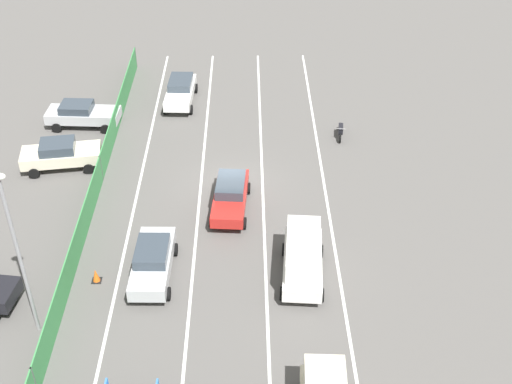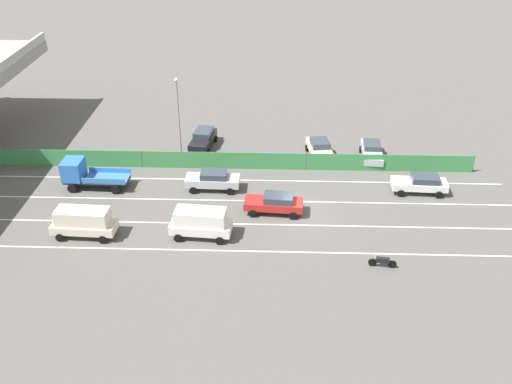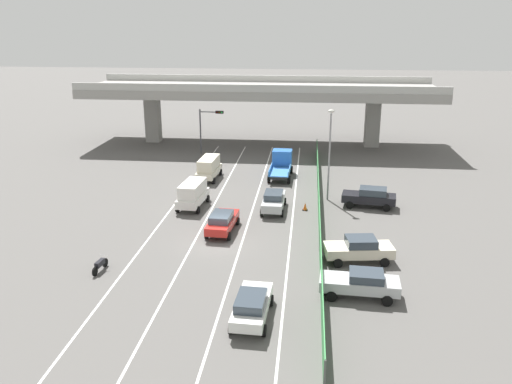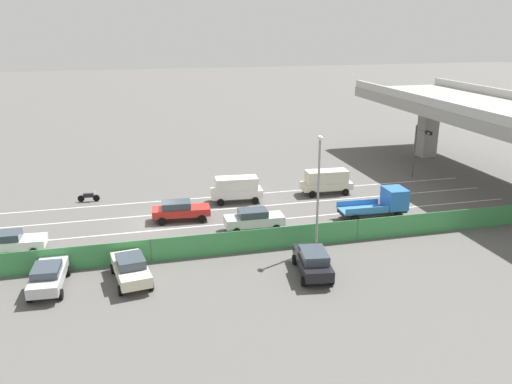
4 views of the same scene
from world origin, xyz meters
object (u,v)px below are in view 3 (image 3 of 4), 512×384
(car_van_white, at_px, (193,193))
(car_sedan_white, at_px, (252,305))
(car_van_cream, at_px, (209,167))
(flatbed_truck_blue, at_px, (281,163))
(motorcycle, at_px, (100,265))
(traffic_light, at_px, (208,123))
(street_lamp, at_px, (330,147))
(parked_wagon_silver, at_px, (361,283))
(parked_sedan_dark, at_px, (370,196))
(parked_sedan_cream, at_px, (359,249))
(car_sedan_red, at_px, (222,221))
(car_sedan_silver, at_px, (274,200))
(traffic_cone, at_px, (305,207))

(car_van_white, bearing_deg, car_sedan_white, -68.03)
(car_van_cream, relative_size, flatbed_truck_blue, 0.87)
(car_van_white, relative_size, motorcycle, 2.41)
(motorcycle, bearing_deg, traffic_light, 88.16)
(car_van_cream, relative_size, street_lamp, 0.58)
(motorcycle, relative_size, parked_wagon_silver, 0.41)
(car_van_cream, height_order, motorcycle, car_van_cream)
(car_van_cream, relative_size, motorcycle, 2.49)
(parked_sedan_dark, bearing_deg, flatbed_truck_blue, 131.87)
(flatbed_truck_blue, height_order, traffic_light, traffic_light)
(parked_sedan_dark, bearing_deg, parked_sedan_cream, -99.33)
(parked_sedan_dark, xyz_separation_m, street_lamp, (-3.63, 1.60, 3.98))
(car_sedan_red, xyz_separation_m, parked_sedan_cream, (10.10, -4.21, 0.02))
(street_lamp, bearing_deg, car_sedan_white, -102.52)
(parked_sedan_cream, bearing_deg, motorcycle, -169.07)
(parked_wagon_silver, relative_size, parked_sedan_cream, 0.99)
(car_sedan_silver, distance_m, traffic_cone, 2.81)
(parked_sedan_cream, height_order, street_lamp, street_lamp)
(car_van_cream, distance_m, parked_wagon_silver, 26.97)
(flatbed_truck_blue, xyz_separation_m, traffic_cone, (2.67, -10.72, -0.97))
(car_sedan_red, distance_m, parked_sedan_cream, 10.94)
(car_sedan_red, height_order, parked_wagon_silver, car_sedan_red)
(street_lamp, bearing_deg, parked_sedan_dark, -23.81)
(car_van_white, height_order, car_sedan_red, car_van_white)
(car_sedan_red, distance_m, flatbed_truck_blue, 16.81)
(traffic_light, bearing_deg, street_lamp, -49.04)
(car_van_white, bearing_deg, motorcycle, -104.41)
(car_sedan_white, relative_size, parked_wagon_silver, 0.98)
(parked_sedan_cream, height_order, parked_sedan_dark, parked_sedan_dark)
(car_van_white, height_order, car_sedan_silver, car_van_white)
(flatbed_truck_blue, relative_size, parked_sedan_cream, 1.16)
(car_sedan_red, bearing_deg, parked_sedan_cream, -22.62)
(parked_wagon_silver, bearing_deg, car_van_cream, 120.13)
(flatbed_truck_blue, relative_size, street_lamp, 0.67)
(flatbed_truck_blue, bearing_deg, parked_wagon_silver, -76.46)
(parked_wagon_silver, height_order, parked_sedan_cream, parked_sedan_cream)
(car_sedan_red, bearing_deg, parked_sedan_dark, 30.80)
(car_sedan_red, xyz_separation_m, flatbed_truck_blue, (3.65, 16.40, 0.38))
(car_sedan_white, bearing_deg, traffic_light, 104.24)
(car_sedan_red, xyz_separation_m, traffic_cone, (6.33, 5.68, -0.59))
(parked_wagon_silver, bearing_deg, parked_sedan_dark, 82.37)
(motorcycle, bearing_deg, car_sedan_red, 47.47)
(traffic_light, bearing_deg, traffic_cone, -57.89)
(car_sedan_silver, bearing_deg, parked_sedan_cream, -55.76)
(street_lamp, bearing_deg, parked_sedan_cream, -82.23)
(car_sedan_silver, xyz_separation_m, street_lamp, (4.73, 3.40, 4.00))
(car_sedan_silver, height_order, parked_sedan_cream, parked_sedan_cream)
(traffic_light, xyz_separation_m, traffic_cone, (12.15, -19.36, -3.54))
(car_van_cream, bearing_deg, car_sedan_silver, -50.45)
(car_sedan_white, distance_m, parked_sedan_dark, 21.15)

